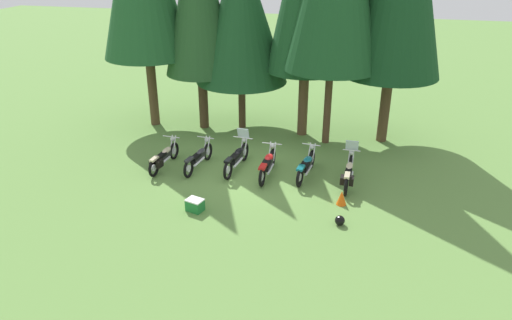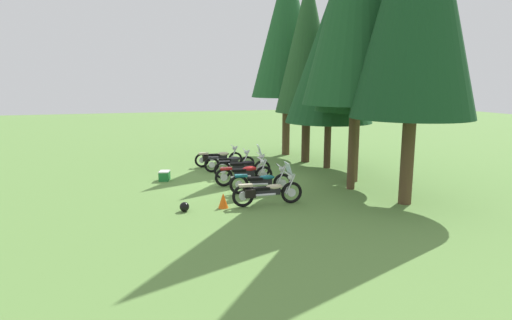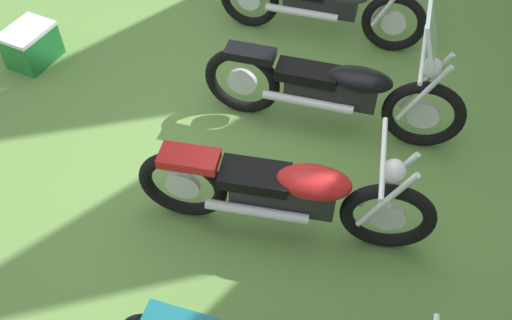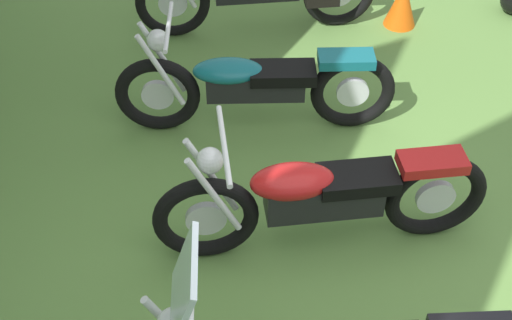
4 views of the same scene
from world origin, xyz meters
TOP-DOWN VIEW (x-y plane):
  - ground_plane at (0.00, 0.00)m, footprint 80.00×80.00m
  - motorcycle_0 at (-3.24, -0.29)m, footprint 0.69×2.23m
  - motorcycle_1 at (-1.98, -0.00)m, footprint 0.67×2.24m
  - motorcycle_2 at (-0.59, 0.23)m, footprint 0.76×2.35m
  - motorcycle_3 at (0.61, -0.06)m, footprint 0.73×2.28m
  - motorcycle_4 at (1.94, 0.19)m, footprint 0.68×2.26m
  - motorcycle_5 at (3.43, -0.10)m, footprint 0.62×2.34m
  - pine_tree_2 at (-1.51, 4.46)m, footprint 3.89×3.89m
  - picnic_cooler at (-1.09, -2.93)m, footprint 0.60×0.52m
  - traffic_cone at (3.31, -1.51)m, footprint 0.32×0.32m
  - dropped_helmet at (3.35, -2.73)m, footprint 0.30×0.30m

SIDE VIEW (x-z plane):
  - ground_plane at x=0.00m, z-range 0.00..0.00m
  - dropped_helmet at x=3.35m, z-range 0.00..0.30m
  - picnic_cooler at x=-1.09m, z-range 0.00..0.39m
  - traffic_cone at x=3.31m, z-range 0.00..0.48m
  - motorcycle_1 at x=-1.98m, z-range -0.06..0.92m
  - motorcycle_0 at x=-3.24m, z-range -0.06..0.92m
  - motorcycle_4 at x=1.94m, z-range -0.06..0.93m
  - motorcycle_5 at x=3.43m, z-range -0.22..1.15m
  - motorcycle_3 at x=0.61m, z-range -0.04..0.97m
  - motorcycle_2 at x=-0.59m, z-range -0.21..1.16m
  - pine_tree_2 at x=-1.51m, z-range 1.04..8.81m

